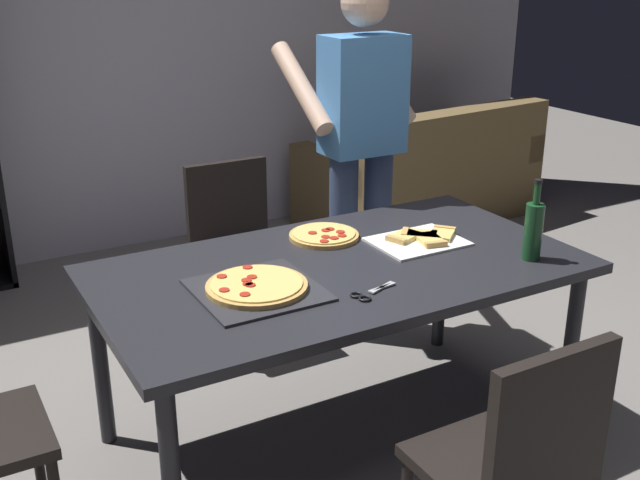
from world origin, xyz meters
name	(u,v)px	position (x,y,z in m)	size (l,w,h in m)	color
ground_plane	(338,433)	(0.00, 0.00, 0.00)	(12.00, 12.00, 0.00)	gray
back_wall	(127,29)	(0.00, 2.60, 1.40)	(6.40, 0.10, 2.80)	#BCB7C6
dining_table	(339,281)	(0.00, 0.00, 0.68)	(1.82, 1.00, 0.75)	#232328
chair_near_camera	(517,459)	(0.00, -0.98, 0.51)	(0.42, 0.42, 0.90)	black
chair_far_side	(237,243)	(0.00, 0.98, 0.51)	(0.42, 0.42, 0.90)	black
couch	(425,180)	(1.91, 1.99, 0.30)	(1.78, 1.03, 0.85)	brown
person_serving_pizza	(360,142)	(0.57, 0.76, 1.00)	(0.55, 0.54, 1.75)	#38476B
pepperoni_pizza_on_tray	(257,287)	(-0.37, -0.07, 0.77)	(0.41, 0.41, 0.04)	#2D2D33
pizza_slices_on_towel	(420,239)	(0.41, 0.05, 0.76)	(0.38, 0.28, 0.03)	white
wine_bottle	(533,230)	(0.67, -0.31, 0.87)	(0.07, 0.07, 0.32)	#194723
kitchen_scissors	(368,293)	(-0.05, -0.28, 0.76)	(0.20, 0.10, 0.01)	silver
second_pizza_plain	(324,235)	(0.09, 0.28, 0.76)	(0.29, 0.29, 0.03)	tan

